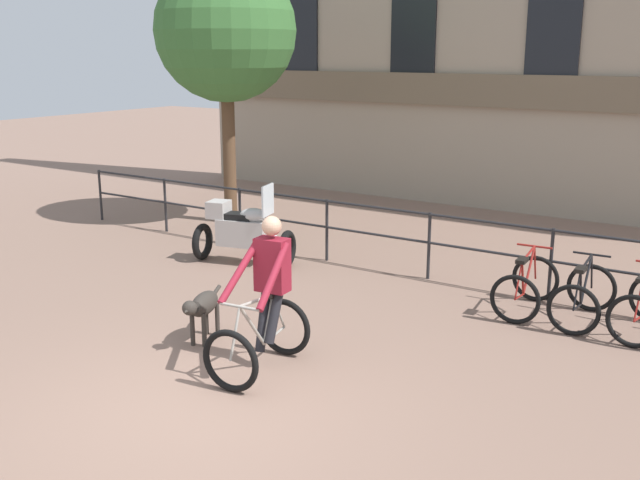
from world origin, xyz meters
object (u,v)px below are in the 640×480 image
dog (202,306)px  parked_motorcycle (243,230)px  parked_bicycle_mid_left (583,297)px  parked_bicycle_near_lamp (526,287)px  cyclist_with_bike (265,303)px

dog → parked_motorcycle: 3.46m
parked_bicycle_mid_left → dog: bearing=38.8°
parked_bicycle_near_lamp → parked_bicycle_mid_left: 0.75m
cyclist_with_bike → parked_bicycle_mid_left: bearing=47.0°
cyclist_with_bike → parked_bicycle_mid_left: (2.54, 3.39, -0.41)m
cyclist_with_bike → parked_bicycle_near_lamp: 3.86m
parked_bicycle_mid_left → cyclist_with_bike: bearing=50.5°
parked_motorcycle → parked_bicycle_near_lamp: bearing=-101.6°
dog → parked_bicycle_near_lamp: parked_bicycle_near_lamp is taller
cyclist_with_bike → dog: 1.15m
dog → parked_bicycle_mid_left: 4.85m
parked_motorcycle → parked_bicycle_mid_left: parked_motorcycle is taller
cyclist_with_bike → parked_motorcycle: size_ratio=0.97×
parked_motorcycle → parked_bicycle_near_lamp: 4.70m
dog → parked_bicycle_near_lamp: (2.88, 3.21, -0.10)m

